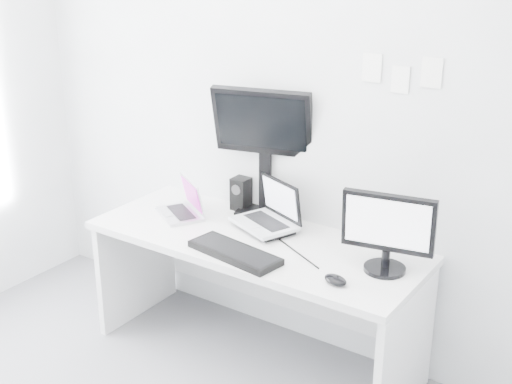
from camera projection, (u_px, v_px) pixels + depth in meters
back_wall at (292, 109)px, 3.71m from camera, size 3.60×0.00×3.60m
desk at (255, 299)px, 3.79m from camera, size 1.80×0.70×0.73m
macbook at (178, 198)px, 3.90m from camera, size 0.36×0.34×0.22m
speaker at (241, 194)px, 4.00m from camera, size 0.11×0.11×0.19m
dell_laptop at (264, 206)px, 3.71m from camera, size 0.41×0.37×0.28m
rear_monitor at (264, 150)px, 3.84m from camera, size 0.59×0.33×0.75m
samsung_monitor at (387, 232)px, 3.24m from camera, size 0.47×0.28×0.40m
keyboard at (235, 253)px, 3.46m from camera, size 0.52×0.25×0.03m
mouse at (336, 280)px, 3.18m from camera, size 0.14×0.11×0.04m
wall_note_0 at (372, 68)px, 3.37m from camera, size 0.10×0.00×0.14m
wall_note_1 at (400, 80)px, 3.30m from camera, size 0.09×0.00×0.13m
wall_note_2 at (432, 73)px, 3.21m from camera, size 0.10×0.00×0.14m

